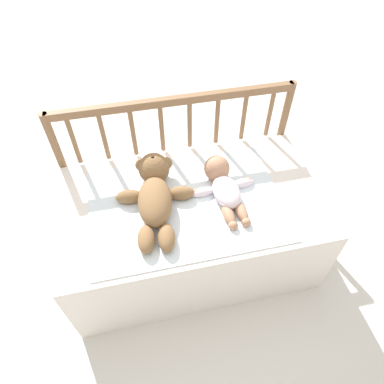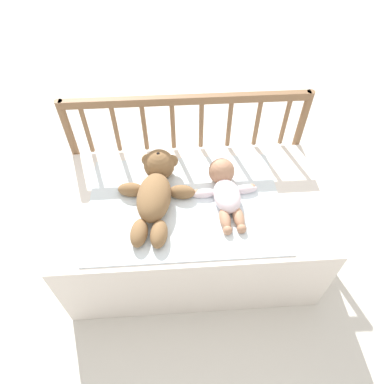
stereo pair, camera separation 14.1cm
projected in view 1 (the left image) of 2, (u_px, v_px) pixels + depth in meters
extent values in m
plane|color=silver|center=(192.00, 252.00, 1.80)|extent=(12.00, 12.00, 0.00)
cube|color=white|center=(192.00, 229.00, 1.63)|extent=(1.13, 0.65, 0.43)
cylinder|color=brown|center=(67.00, 175.00, 1.67)|extent=(0.04, 0.04, 0.72)
cylinder|color=brown|center=(278.00, 142.00, 1.82)|extent=(0.04, 0.04, 0.72)
cube|color=brown|center=(175.00, 101.00, 1.49)|extent=(1.10, 0.03, 0.04)
cylinder|color=brown|center=(74.00, 141.00, 1.53)|extent=(0.02, 0.02, 0.25)
cylinder|color=brown|center=(104.00, 137.00, 1.55)|extent=(0.02, 0.02, 0.25)
cylinder|color=brown|center=(133.00, 133.00, 1.57)|extent=(0.02, 0.02, 0.25)
cylinder|color=brown|center=(162.00, 129.00, 1.59)|extent=(0.02, 0.02, 0.25)
cylinder|color=brown|center=(190.00, 125.00, 1.61)|extent=(0.02, 0.02, 0.25)
cylinder|color=brown|center=(217.00, 121.00, 1.62)|extent=(0.02, 0.02, 0.25)
cylinder|color=brown|center=(244.00, 118.00, 1.64)|extent=(0.02, 0.02, 0.25)
cylinder|color=brown|center=(270.00, 114.00, 1.66)|extent=(0.02, 0.02, 0.25)
cube|color=white|center=(186.00, 204.00, 1.45)|extent=(0.81, 0.56, 0.01)
ellipsoid|color=olive|center=(155.00, 201.00, 1.39)|extent=(0.17, 0.27, 0.12)
sphere|color=olive|center=(154.00, 168.00, 1.50)|extent=(0.14, 0.14, 0.14)
sphere|color=tan|center=(153.00, 162.00, 1.47)|extent=(0.06, 0.06, 0.06)
sphere|color=black|center=(153.00, 158.00, 1.45)|extent=(0.02, 0.02, 0.02)
sphere|color=olive|center=(141.00, 165.00, 1.51)|extent=(0.06, 0.06, 0.06)
sphere|color=olive|center=(166.00, 163.00, 1.52)|extent=(0.06, 0.06, 0.06)
ellipsoid|color=olive|center=(129.00, 197.00, 1.44)|extent=(0.12, 0.08, 0.06)
ellipsoid|color=olive|center=(181.00, 193.00, 1.46)|extent=(0.12, 0.08, 0.06)
ellipsoid|color=olive|center=(146.00, 239.00, 1.30)|extent=(0.08, 0.13, 0.07)
ellipsoid|color=olive|center=(167.00, 238.00, 1.31)|extent=(0.08, 0.13, 0.07)
ellipsoid|color=white|center=(226.00, 192.00, 1.45)|extent=(0.12, 0.18, 0.08)
sphere|color=tan|center=(217.00, 168.00, 1.52)|extent=(0.12, 0.12, 0.12)
ellipsoid|color=white|center=(203.00, 192.00, 1.47)|extent=(0.11, 0.05, 0.04)
ellipsoid|color=white|center=(242.00, 184.00, 1.51)|extent=(0.11, 0.05, 0.04)
sphere|color=tan|center=(195.00, 193.00, 1.47)|extent=(0.03, 0.03, 0.03)
sphere|color=tan|center=(248.00, 181.00, 1.52)|extent=(0.03, 0.03, 0.03)
ellipsoid|color=tan|center=(228.00, 215.00, 1.39)|extent=(0.05, 0.11, 0.04)
ellipsoid|color=tan|center=(241.00, 212.00, 1.40)|extent=(0.05, 0.11, 0.04)
sphere|color=tan|center=(233.00, 226.00, 1.36)|extent=(0.04, 0.04, 0.04)
sphere|color=tan|center=(246.00, 222.00, 1.37)|extent=(0.04, 0.04, 0.04)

